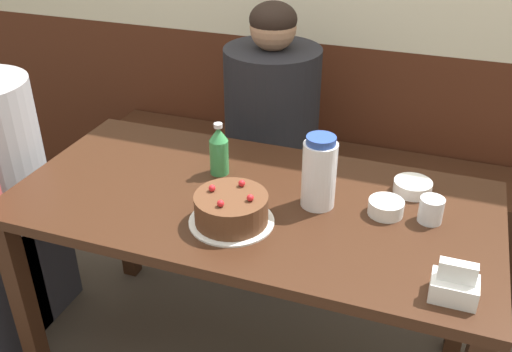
{
  "coord_description": "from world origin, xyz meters",
  "views": [
    {
      "loc": [
        0.52,
        -1.4,
        1.66
      ],
      "look_at": [
        -0.0,
        0.05,
        0.77
      ],
      "focal_mm": 40.0,
      "sensor_mm": 36.0,
      "label": 1
    }
  ],
  "objects_px": {
    "birthday_cake": "(231,209)",
    "person_grey_tee": "(271,146)",
    "water_pitcher": "(319,172)",
    "bowl_rice_small": "(413,187)",
    "napkin_holder": "(455,285)",
    "bowl_soup_white": "(386,207)",
    "glass_water_tall": "(431,210)",
    "soju_bottle": "(219,150)",
    "bench_seat": "(313,199)"
  },
  "relations": [
    {
      "from": "bench_seat",
      "to": "glass_water_tall",
      "type": "relative_size",
      "value": 27.57
    },
    {
      "from": "person_grey_tee",
      "to": "birthday_cake",
      "type": "bearing_deg",
      "value": 9.81
    },
    {
      "from": "bowl_soup_white",
      "to": "person_grey_tee",
      "type": "distance_m",
      "value": 0.81
    },
    {
      "from": "water_pitcher",
      "to": "napkin_holder",
      "type": "relative_size",
      "value": 2.06
    },
    {
      "from": "napkin_holder",
      "to": "bowl_rice_small",
      "type": "xyz_separation_m",
      "value": [
        -0.15,
        0.46,
        -0.02
      ]
    },
    {
      "from": "soju_bottle",
      "to": "person_grey_tee",
      "type": "height_order",
      "value": "person_grey_tee"
    },
    {
      "from": "napkin_holder",
      "to": "glass_water_tall",
      "type": "relative_size",
      "value": 1.46
    },
    {
      "from": "water_pitcher",
      "to": "bowl_rice_small",
      "type": "bearing_deg",
      "value": 32.53
    },
    {
      "from": "napkin_holder",
      "to": "bowl_soup_white",
      "type": "bearing_deg",
      "value": 123.66
    },
    {
      "from": "napkin_holder",
      "to": "bowl_soup_white",
      "type": "distance_m",
      "value": 0.37
    },
    {
      "from": "soju_bottle",
      "to": "person_grey_tee",
      "type": "xyz_separation_m",
      "value": [
        0.01,
        0.51,
        -0.23
      ]
    },
    {
      "from": "napkin_holder",
      "to": "bench_seat",
      "type": "bearing_deg",
      "value": 119.11
    },
    {
      "from": "bench_seat",
      "to": "glass_water_tall",
      "type": "height_order",
      "value": "glass_water_tall"
    },
    {
      "from": "bench_seat",
      "to": "soju_bottle",
      "type": "height_order",
      "value": "soju_bottle"
    },
    {
      "from": "birthday_cake",
      "to": "bowl_rice_small",
      "type": "relative_size",
      "value": 2.09
    },
    {
      "from": "bowl_soup_white",
      "to": "bowl_rice_small",
      "type": "distance_m",
      "value": 0.16
    },
    {
      "from": "bowl_rice_small",
      "to": "bench_seat",
      "type": "bearing_deg",
      "value": 126.21
    },
    {
      "from": "bowl_rice_small",
      "to": "soju_bottle",
      "type": "bearing_deg",
      "value": -171.81
    },
    {
      "from": "soju_bottle",
      "to": "napkin_holder",
      "type": "bearing_deg",
      "value": -26.03
    },
    {
      "from": "soju_bottle",
      "to": "bowl_soup_white",
      "type": "xyz_separation_m",
      "value": [
        0.55,
        -0.06,
        -0.06
      ]
    },
    {
      "from": "napkin_holder",
      "to": "bowl_rice_small",
      "type": "distance_m",
      "value": 0.48
    },
    {
      "from": "napkin_holder",
      "to": "bowl_rice_small",
      "type": "bearing_deg",
      "value": 107.6
    },
    {
      "from": "bench_seat",
      "to": "bowl_soup_white",
      "type": "distance_m",
      "value": 1.02
    },
    {
      "from": "bowl_soup_white",
      "to": "person_grey_tee",
      "type": "height_order",
      "value": "person_grey_tee"
    },
    {
      "from": "water_pitcher",
      "to": "napkin_holder",
      "type": "bearing_deg",
      "value": -35.69
    },
    {
      "from": "bowl_rice_small",
      "to": "glass_water_tall",
      "type": "height_order",
      "value": "glass_water_tall"
    },
    {
      "from": "birthday_cake",
      "to": "soju_bottle",
      "type": "xyz_separation_m",
      "value": [
        -0.14,
        0.25,
        0.04
      ]
    },
    {
      "from": "water_pitcher",
      "to": "bowl_soup_white",
      "type": "distance_m",
      "value": 0.22
    },
    {
      "from": "napkin_holder",
      "to": "bowl_soup_white",
      "type": "xyz_separation_m",
      "value": [
        -0.21,
        0.31,
        -0.02
      ]
    },
    {
      "from": "bench_seat",
      "to": "birthday_cake",
      "type": "height_order",
      "value": "birthday_cake"
    },
    {
      "from": "water_pitcher",
      "to": "person_grey_tee",
      "type": "bearing_deg",
      "value": 119.97
    },
    {
      "from": "bench_seat",
      "to": "birthday_cake",
      "type": "xyz_separation_m",
      "value": [
        -0.01,
        -0.97,
        0.54
      ]
    },
    {
      "from": "glass_water_tall",
      "to": "napkin_holder",
      "type": "bearing_deg",
      "value": -75.7
    },
    {
      "from": "birthday_cake",
      "to": "person_grey_tee",
      "type": "relative_size",
      "value": 0.21
    },
    {
      "from": "napkin_holder",
      "to": "birthday_cake",
      "type": "bearing_deg",
      "value": 169.22
    },
    {
      "from": "water_pitcher",
      "to": "glass_water_tall",
      "type": "bearing_deg",
      "value": 4.07
    },
    {
      "from": "bench_seat",
      "to": "birthday_cake",
      "type": "relative_size",
      "value": 8.38
    },
    {
      "from": "water_pitcher",
      "to": "birthday_cake",
      "type": "bearing_deg",
      "value": -139.9
    },
    {
      "from": "bench_seat",
      "to": "glass_water_tall",
      "type": "bearing_deg",
      "value": -55.77
    },
    {
      "from": "bench_seat",
      "to": "napkin_holder",
      "type": "xyz_separation_m",
      "value": [
        0.61,
        -1.09,
        0.54
      ]
    },
    {
      "from": "glass_water_tall",
      "to": "bench_seat",
      "type": "bearing_deg",
      "value": 124.23
    },
    {
      "from": "napkin_holder",
      "to": "person_grey_tee",
      "type": "relative_size",
      "value": 0.09
    },
    {
      "from": "person_grey_tee",
      "to": "napkin_holder",
      "type": "bearing_deg",
      "value": 40.25
    },
    {
      "from": "soju_bottle",
      "to": "napkin_holder",
      "type": "height_order",
      "value": "soju_bottle"
    },
    {
      "from": "bench_seat",
      "to": "person_grey_tee",
      "type": "bearing_deg",
      "value": -124.86
    },
    {
      "from": "bowl_soup_white",
      "to": "person_grey_tee",
      "type": "xyz_separation_m",
      "value": [
        -0.54,
        0.58,
        -0.17
      ]
    },
    {
      "from": "water_pitcher",
      "to": "bowl_soup_white",
      "type": "xyz_separation_m",
      "value": [
        0.2,
        0.02,
        -0.09
      ]
    },
    {
      "from": "soju_bottle",
      "to": "bowl_soup_white",
      "type": "bearing_deg",
      "value": -6.36
    },
    {
      "from": "soju_bottle",
      "to": "napkin_holder",
      "type": "relative_size",
      "value": 1.63
    },
    {
      "from": "birthday_cake",
      "to": "water_pitcher",
      "type": "distance_m",
      "value": 0.28
    }
  ]
}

